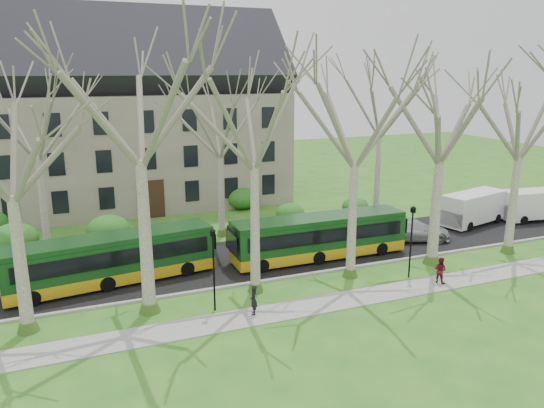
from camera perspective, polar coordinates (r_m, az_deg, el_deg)
The scene contains 16 objects.
ground at distance 30.83m, azimuth 4.22°, elevation -8.77°, with size 120.00×120.00×0.00m, color #2B6D1F.
sidewalk at distance 28.80m, azimuth 6.45°, elevation -10.49°, with size 70.00×2.00×0.06m, color gray.
road at distance 35.49m, azimuth 0.29°, elevation -5.53°, with size 80.00×8.00×0.06m, color black.
curb at distance 32.06m, azimuth 3.03°, elevation -7.69°, with size 80.00×0.25×0.14m, color #A5A39E.
building at distance 50.01m, azimuth -14.45°, elevation 9.25°, with size 26.50×12.20×16.00m.
tree_row_verge at distance 29.10m, azimuth 4.21°, elevation 4.24°, with size 49.00×7.00×14.00m.
tree_row_far at distance 38.60m, azimuth -4.65°, elevation 5.20°, with size 33.00×7.00×12.00m.
lamp_row at distance 29.08m, azimuth 5.18°, elevation -4.80°, with size 36.22×0.22×4.30m.
hedges at distance 41.69m, azimuth -10.13°, elevation -1.33°, with size 30.60×8.60×2.00m.
bus_lead at distance 31.88m, azimuth -16.83°, elevation -5.65°, with size 11.69×2.44×2.92m, color #113E16, non-canonical shape.
bus_follow at distance 34.67m, azimuth 5.12°, elevation -3.49°, with size 11.62×2.42×2.90m, color #113E16, non-canonical shape.
sedan at distance 39.58m, azimuth 14.97°, elevation -2.72°, with size 2.13×5.24×1.52m, color #B7B7BC.
van_a at distance 45.00m, azimuth 20.87°, elevation -0.46°, with size 5.89×2.14×2.57m, color white, non-canonical shape.
van_b at distance 48.35m, azimuth 26.54°, elevation -0.11°, with size 5.71×2.08×2.49m, color white, non-canonical shape.
pedestrian_a at distance 27.02m, azimuth -1.99°, elevation -10.28°, with size 0.56×0.36×1.52m, color black.
pedestrian_b at distance 32.26m, azimuth 17.63°, elevation -6.78°, with size 0.75×0.58×1.54m, color #55131F.
Camera 1 is at (-12.69, -25.40, 12.03)m, focal length 35.00 mm.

